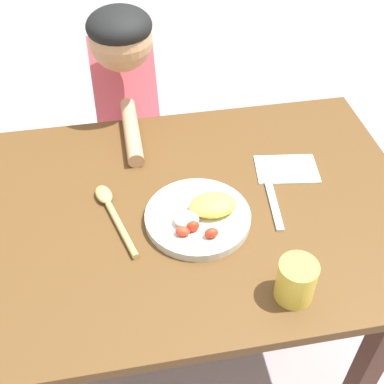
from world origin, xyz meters
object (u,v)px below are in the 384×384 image
(plate, at_px, (200,216))
(drinking_cup, at_px, (296,281))
(fork, at_px, (271,196))
(spoon, at_px, (111,209))
(person, at_px, (130,133))

(plate, bearing_deg, drinking_cup, -57.77)
(plate, relative_size, drinking_cup, 2.60)
(fork, distance_m, spoon, 0.36)
(plate, height_order, fork, plate)
(plate, relative_size, fork, 1.04)
(fork, height_order, person, person)
(plate, bearing_deg, person, 102.03)
(spoon, distance_m, person, 0.53)
(spoon, height_order, drinking_cup, drinking_cup)
(fork, bearing_deg, spoon, 93.97)
(spoon, bearing_deg, person, -24.03)
(plate, xyz_separation_m, fork, (0.17, 0.04, -0.01))
(drinking_cup, relative_size, person, 0.09)
(plate, height_order, spoon, plate)
(spoon, bearing_deg, drinking_cup, -146.60)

